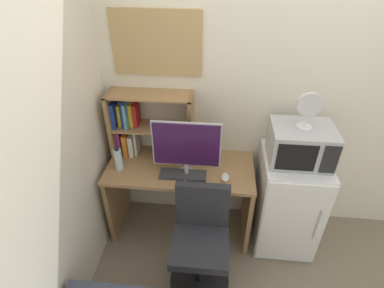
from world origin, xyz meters
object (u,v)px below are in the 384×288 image
at_px(mini_fridge, 287,201).
at_px(desk_chair, 201,246).
at_px(keyboard, 183,175).
at_px(computer_mouse, 225,177).
at_px(hutch_bookshelf, 140,124).
at_px(water_bottle, 118,159).
at_px(desk_fan, 309,108).
at_px(monitor, 186,147).
at_px(wall_corkboard, 156,43).
at_px(microwave, 301,144).

height_order(mini_fridge, desk_chair, mini_fridge).
bearing_deg(mini_fridge, keyboard, -173.64).
relative_size(computer_mouse, desk_chair, 0.12).
relative_size(hutch_bookshelf, water_bottle, 3.31).
xyz_separation_m(mini_fridge, desk_fan, (-0.01, -0.00, 0.88)).
relative_size(hutch_bookshelf, desk_chair, 0.78).
bearing_deg(keyboard, mini_fridge, 6.36).
bearing_deg(water_bottle, monitor, -2.00).
relative_size(hutch_bookshelf, monitor, 1.31).
bearing_deg(wall_corkboard, computer_mouse, -34.48).
xyz_separation_m(mini_fridge, desk_chair, (-0.70, -0.49, -0.05)).
bearing_deg(monitor, microwave, 5.50).
height_order(water_bottle, desk_chair, water_bottle).
relative_size(microwave, desk_fan, 1.65).
relative_size(desk_fan, desk_chair, 0.31).
xyz_separation_m(computer_mouse, mini_fridge, (0.54, 0.11, -0.31)).
relative_size(keyboard, microwave, 0.81).
xyz_separation_m(monitor, microwave, (0.85, 0.08, 0.03)).
relative_size(hutch_bookshelf, microwave, 1.50).
relative_size(hutch_bookshelf, wall_corkboard, 1.02).
distance_m(mini_fridge, desk_fan, 0.88).
bearing_deg(mini_fridge, computer_mouse, -169.01).
bearing_deg(wall_corkboard, water_bottle, -131.36).
relative_size(mini_fridge, microwave, 1.95).
distance_m(monitor, mini_fridge, 1.02).
relative_size(hutch_bookshelf, mini_fridge, 0.77).
height_order(microwave, desk_fan, desk_fan).
distance_m(water_bottle, microwave, 1.41).
height_order(computer_mouse, desk_fan, desk_fan).
height_order(hutch_bookshelf, water_bottle, hutch_bookshelf).
relative_size(microwave, desk_chair, 0.52).
xyz_separation_m(keyboard, desk_chair, (0.18, -0.39, -0.35)).
bearing_deg(wall_corkboard, mini_fridge, -14.23).
relative_size(water_bottle, microwave, 0.45).
height_order(hutch_bookshelf, microwave, hutch_bookshelf).
bearing_deg(monitor, mini_fridge, 5.30).
xyz_separation_m(desk_fan, wall_corkboard, (-1.09, 0.28, 0.33)).
height_order(computer_mouse, microwave, microwave).
bearing_deg(water_bottle, mini_fridge, 2.42).
bearing_deg(wall_corkboard, monitor, -54.42).
height_order(monitor, water_bottle, monitor).
height_order(computer_mouse, water_bottle, water_bottle).
distance_m(hutch_bookshelf, wall_corkboard, 0.66).
height_order(mini_fridge, wall_corkboard, wall_corkboard).
xyz_separation_m(monitor, keyboard, (-0.03, -0.02, -0.26)).
xyz_separation_m(monitor, desk_chair, (0.15, -0.41, -0.61)).
relative_size(monitor, mini_fridge, 0.59).
height_order(monitor, computer_mouse, monitor).
bearing_deg(microwave, computer_mouse, -168.70).
height_order(keyboard, desk_chair, desk_chair).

